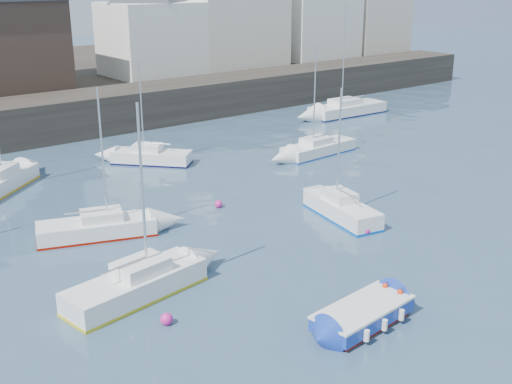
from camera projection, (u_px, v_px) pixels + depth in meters
water at (458, 314)px, 23.48m from camera, size 220.00×220.00×0.00m
quay_wall at (70, 115)px, 48.98m from camera, size 90.00×5.00×3.00m
bldg_east_a at (227, 5)px, 63.51m from camera, size 13.36×13.36×11.80m
bldg_east_b at (312, 11)px, 69.88m from camera, size 11.88×11.88×9.95m
bldg_east_c at (368, 3)px, 74.99m from camera, size 11.14×11.14×10.95m
bldg_east_d at (150, 24)px, 58.34m from camera, size 11.14×11.14×8.95m
blue_dinghy at (363, 314)px, 22.66m from camera, size 4.09×2.23×0.75m
sailboat_a at (137, 284)px, 24.57m from camera, size 5.99×2.72×7.51m
sailboat_b at (97, 227)px, 30.23m from camera, size 5.76×3.48×7.06m
sailboat_c at (341, 209)px, 32.52m from camera, size 2.54×5.20×6.57m
sailboat_d at (318, 148)px, 43.92m from camera, size 5.86×2.16×7.36m
sailboat_f at (151, 156)px, 41.83m from camera, size 4.67×4.93×6.69m
sailboat_g at (347, 109)px, 56.01m from camera, size 7.46×2.68×9.32m
buoy_near at (167, 324)px, 22.82m from camera, size 0.45×0.45×0.45m
buoy_mid at (366, 234)px, 30.62m from camera, size 0.41×0.41×0.41m
buoy_far at (219, 207)px, 34.14m from camera, size 0.41×0.41×0.41m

